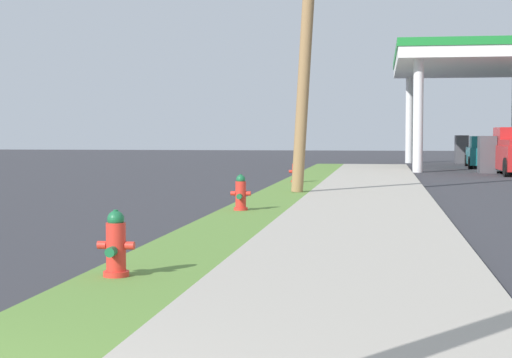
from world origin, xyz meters
TOP-DOWN VIEW (x-y plane):
  - fire_hydrant_nearest at (0.44, 5.21)m, footprint 0.42×0.37m
  - fire_hydrant_second at (0.47, 13.31)m, footprint 0.42×0.38m
  - fire_hydrant_third at (0.56, 23.41)m, footprint 0.42×0.37m
  - car_teal_by_near_pump at (8.53, 39.29)m, footprint 2.14×4.58m

SIDE VIEW (x-z plane):
  - fire_hydrant_nearest at x=0.44m, z-range 0.07..0.82m
  - fire_hydrant_second at x=0.47m, z-range 0.07..0.82m
  - fire_hydrant_third at x=0.56m, z-range 0.07..0.82m
  - car_teal_by_near_pump at x=8.53m, z-range -0.07..1.51m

